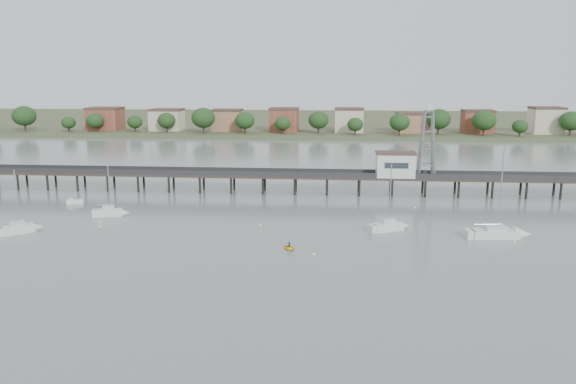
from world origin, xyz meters
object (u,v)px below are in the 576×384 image
(sailboat_c, at_px, (392,226))
(sailboat_b, at_px, (113,212))
(white_tender, at_px, (74,202))
(pier, at_px, (280,176))
(yellow_dinghy, at_px, (289,249))
(sailboat_a, at_px, (24,228))
(lattice_tower, at_px, (427,144))
(sailboat_d, at_px, (505,234))

(sailboat_c, relative_size, sailboat_b, 1.14)
(white_tender, bearing_deg, sailboat_b, -57.31)
(pier, height_order, yellow_dinghy, pier)
(sailboat_c, distance_m, yellow_dinghy, 20.32)
(sailboat_c, xyz_separation_m, sailboat_a, (-60.96, -6.47, 0.00))
(lattice_tower, distance_m, yellow_dinghy, 49.38)
(lattice_tower, xyz_separation_m, white_tender, (-71.87, -13.90, -10.71))
(lattice_tower, relative_size, yellow_dinghy, 5.85)
(sailboat_c, bearing_deg, sailboat_a, 158.62)
(lattice_tower, bearing_deg, white_tender, -169.05)
(sailboat_a, height_order, yellow_dinghy, sailboat_a)
(sailboat_b, bearing_deg, pier, 24.95)
(pier, height_order, sailboat_d, sailboat_d)
(sailboat_c, xyz_separation_m, sailboat_b, (-50.38, 5.42, 0.01))
(sailboat_a, height_order, sailboat_b, sailboat_a)
(sailboat_c, height_order, yellow_dinghy, sailboat_c)
(lattice_tower, relative_size, sailboat_a, 1.41)
(sailboat_c, xyz_separation_m, yellow_dinghy, (-16.42, -11.94, -0.65))
(sailboat_b, distance_m, white_tender, 14.95)
(lattice_tower, distance_m, sailboat_b, 65.18)
(sailboat_b, xyz_separation_m, yellow_dinghy, (33.96, -17.36, -0.66))
(sailboat_d, xyz_separation_m, sailboat_a, (-78.51, -3.53, 0.02))
(sailboat_a, bearing_deg, lattice_tower, -14.29)
(lattice_tower, xyz_separation_m, sailboat_d, (7.87, -31.42, -10.47))
(yellow_dinghy, bearing_deg, sailboat_b, 126.89)
(lattice_tower, bearing_deg, sailboat_c, -108.76)
(sailboat_d, distance_m, white_tender, 81.64)
(yellow_dinghy, bearing_deg, lattice_tower, 31.11)
(pier, height_order, white_tender, pier)
(lattice_tower, relative_size, sailboat_b, 1.50)
(sailboat_d, height_order, sailboat_b, sailboat_d)
(sailboat_c, xyz_separation_m, sailboat_d, (17.54, -2.94, -0.02))
(sailboat_d, xyz_separation_m, sailboat_b, (-67.93, 8.35, 0.03))
(sailboat_b, distance_m, yellow_dinghy, 38.14)
(lattice_tower, bearing_deg, sailboat_d, -75.94)
(sailboat_b, height_order, yellow_dinghy, sailboat_b)
(pier, distance_m, yellow_dinghy, 40.96)
(pier, relative_size, sailboat_d, 9.47)
(sailboat_b, bearing_deg, yellow_dinghy, -41.05)
(sailboat_a, bearing_deg, sailboat_b, 7.71)
(sailboat_c, bearing_deg, lattice_tower, 43.81)
(pier, xyz_separation_m, lattice_tower, (31.50, 0.00, 7.31))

